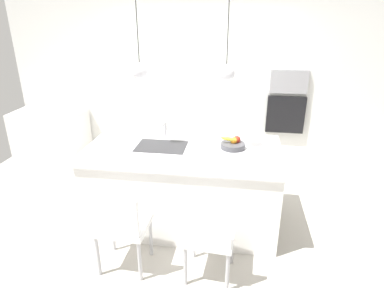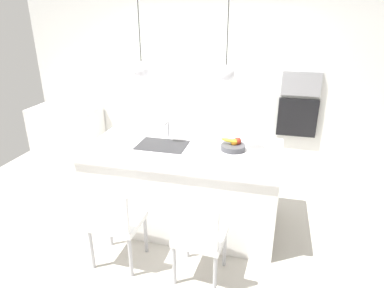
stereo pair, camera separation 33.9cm
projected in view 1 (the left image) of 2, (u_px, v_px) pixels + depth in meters
The scene contains 13 objects.
floor at pixel (184, 219), 4.01m from camera, with size 6.60×6.60×0.00m, color #BCB7AD.
back_wall at pixel (201, 86), 5.04m from camera, with size 6.00×0.10×2.60m, color white.
kitchen_island at pixel (184, 185), 3.83m from camera, with size 2.17×1.11×0.95m.
sink_basin at pixel (161, 147), 3.69m from camera, with size 0.56×0.40×0.02m, color #2D2D30.
faucet at pixel (165, 128), 3.83m from camera, with size 0.02×0.17×0.22m.
fruit_bowl at pixel (233, 144), 3.63m from camera, with size 0.27×0.27×0.14m.
side_counter at pixel (52, 138), 5.34m from camera, with size 1.10×0.60×0.89m, color white.
microwave at pixel (289, 81), 4.75m from camera, with size 0.54×0.08×0.34m, color #9E9EA3.
oven at pixel (285, 114), 4.94m from camera, with size 0.56×0.08×0.56m, color black.
chair_near at pixel (121, 225), 3.06m from camera, with size 0.48×0.43×0.87m.
chair_middle at pixel (209, 235), 2.95m from camera, with size 0.47×0.46×0.86m.
pendant_light_left at pixel (140, 71), 3.40m from camera, with size 0.17×0.17×0.77m.
pendant_light_right at pixel (226, 73), 3.28m from camera, with size 0.17×0.17×0.77m.
Camera 1 is at (0.59, -3.32, 2.36)m, focal length 30.67 mm.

